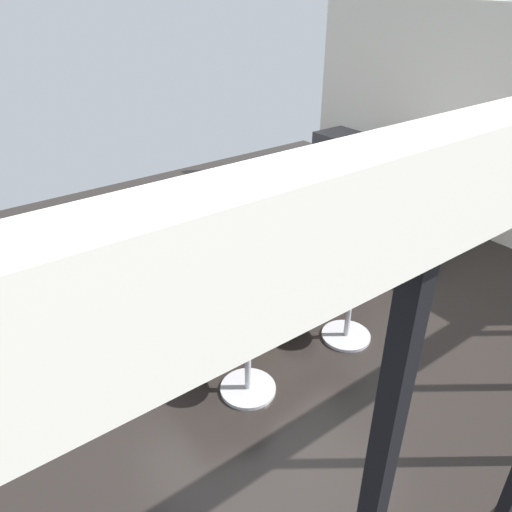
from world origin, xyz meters
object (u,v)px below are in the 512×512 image
Objects in this scene: cutting_board at (265,231)px; oven_range at (339,161)px; stool_by_window at (349,312)px; stool_middle at (248,363)px; kitchen_island at (250,281)px; water_bottle at (211,243)px; apple_yellow at (256,229)px; apple_green at (274,225)px.

oven_range is at bearing -146.65° from cutting_board.
cutting_board reaches higher than stool_by_window.
oven_range reaches higher than stool_middle.
cutting_board is (2.90, 1.91, 0.46)m from oven_range.
kitchen_island is 0.71m from water_bottle.
stool_by_window is at bearing 46.29° from oven_range.
kitchen_island is at bearing 5.43° from apple_yellow.
apple_green is at bearing 160.38° from cutting_board.
water_bottle is at bearing 7.98° from cutting_board.
apple_green reaches higher than kitchen_island.
kitchen_island reaches higher than stool_middle.
stool_by_window is 8.05× the size of apple_green.
kitchen_island is (3.08, 1.92, 0.02)m from oven_range.
oven_range is at bearing -147.47° from apple_yellow.
cutting_board is at bearing -172.02° from water_bottle.
apple_green is (2.82, 1.94, 0.51)m from oven_range.
kitchen_island is 0.93m from stool_by_window.
apple_yellow reaches higher than oven_range.
apple_green reaches higher than cutting_board.
apple_green is at bearing 172.77° from apple_yellow.
apple_green is at bearing -138.56° from stool_middle.
cutting_board reaches higher than oven_range.
water_bottle reaches higher than stool_middle.
stool_by_window is 1.01m from apple_green.
apple_yellow is 0.27× the size of water_bottle.
apple_green is (0.29, -0.71, 0.66)m from stool_by_window.
oven_range is 11.66× the size of apple_green.
kitchen_island is 0.56m from apple_green.
oven_range is 2.39× the size of cutting_board.
stool_by_window and stool_middle have the same top height.
oven_range is at bearing -148.05° from kitchen_island.
stool_middle is (1.10, 0.00, 0.00)m from stool_by_window.
stool_by_window is 1.00× the size of stool_middle.
stool_middle is 1.21m from cutting_board.
water_bottle reaches higher than kitchen_island.
apple_yellow is at bearing 2.72° from cutting_board.
water_bottle reaches higher than stool_by_window.
apple_yellow is 0.52m from water_bottle.
cutting_board is 0.09m from apple_green.
stool_middle is 1.65× the size of cutting_board.
kitchen_island is at bearing -170.34° from water_bottle.
cutting_board is at bearing 33.35° from oven_range.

